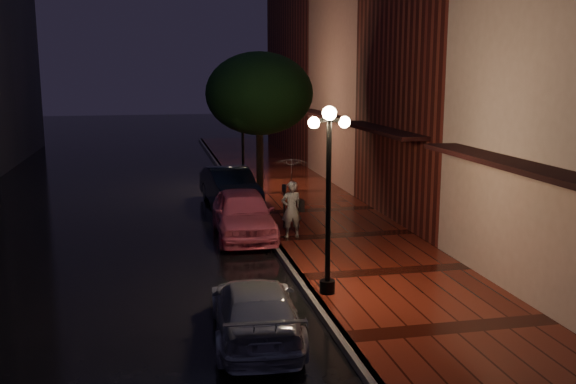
{
  "coord_description": "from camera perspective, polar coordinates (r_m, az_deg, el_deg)",
  "views": [
    {
      "loc": [
        -3.46,
        -18.69,
        5.23
      ],
      "look_at": [
        0.69,
        1.02,
        1.4
      ],
      "focal_mm": 40.0,
      "sensor_mm": 36.0,
      "label": 1
    }
  ],
  "objects": [
    {
      "name": "streetlamp_near",
      "position": [
        14.45,
        3.62,
        0.26
      ],
      "size": [
        0.96,
        0.36,
        4.31
      ],
      "color": "black",
      "rests_on": "sidewalk"
    },
    {
      "name": "ground",
      "position": [
        19.71,
        -1.34,
        -4.62
      ],
      "size": [
        120.0,
        120.0,
        0.0
      ],
      "primitive_type": "plane",
      "color": "black",
      "rests_on": "ground"
    },
    {
      "name": "parking_meter",
      "position": [
        20.81,
        -0.33,
        -0.86
      ],
      "size": [
        0.16,
        0.15,
        1.46
      ],
      "rotation": [
        0.0,
        0.0,
        -0.42
      ],
      "color": "black",
      "rests_on": "sidewalk"
    },
    {
      "name": "woman_with_umbrella",
      "position": [
        19.53,
        0.32,
        0.61
      ],
      "size": [
        1.03,
        1.05,
        2.48
      ],
      "rotation": [
        0.0,
        0.0,
        3.22
      ],
      "color": "silver",
      "rests_on": "sidewalk"
    },
    {
      "name": "street_tree",
      "position": [
        25.03,
        -2.55,
        8.5
      ],
      "size": [
        4.16,
        4.16,
        5.8
      ],
      "color": "black",
      "rests_on": "sidewalk"
    },
    {
      "name": "streetlamp_far",
      "position": [
        28.07,
        -4.05,
        5.37
      ],
      "size": [
        0.96,
        0.36,
        4.31
      ],
      "color": "black",
      "rests_on": "sidewalk"
    },
    {
      "name": "storefront_extra",
      "position": [
        40.08,
        3.3,
        10.43
      ],
      "size": [
        5.0,
        12.0,
        10.0
      ],
      "primitive_type": "cube",
      "color": "#511914",
      "rests_on": "ground"
    },
    {
      "name": "pink_car",
      "position": [
        20.37,
        -4.0,
        -1.91
      ],
      "size": [
        1.93,
        4.56,
        1.54
      ],
      "primitive_type": "imported",
      "rotation": [
        0.0,
        0.0,
        -0.03
      ],
      "color": "#E25D78",
      "rests_on": "ground"
    },
    {
      "name": "silver_car",
      "position": [
        12.82,
        -2.92,
        -10.45
      ],
      "size": [
        1.94,
        4.2,
        1.19
      ],
      "primitive_type": "imported",
      "rotation": [
        0.0,
        0.0,
        3.07
      ],
      "color": "#A0A0A8",
      "rests_on": "ground"
    },
    {
      "name": "navy_car",
      "position": [
        25.17,
        -5.17,
        0.46
      ],
      "size": [
        2.12,
        4.67,
        1.49
      ],
      "primitive_type": "imported",
      "rotation": [
        0.0,
        0.0,
        0.13
      ],
      "color": "black",
      "rests_on": "ground"
    },
    {
      "name": "curb",
      "position": [
        19.69,
        -1.35,
        -4.41
      ],
      "size": [
        0.25,
        60.0,
        0.15
      ],
      "primitive_type": "cube",
      "color": "#595451",
      "rests_on": "ground"
    },
    {
      "name": "sidewalk",
      "position": [
        20.21,
        4.95,
        -4.05
      ],
      "size": [
        4.5,
        60.0,
        0.15
      ],
      "primitive_type": "cube",
      "color": "#4A150D",
      "rests_on": "ground"
    },
    {
      "name": "storefront_far",
      "position": [
        30.55,
        8.26,
        9.29
      ],
      "size": [
        5.0,
        8.0,
        9.0
      ],
      "primitive_type": "cube",
      "color": "#8C5951",
      "rests_on": "ground"
    },
    {
      "name": "storefront_mid",
      "position": [
        23.18,
        15.23,
        11.07
      ],
      "size": [
        5.0,
        8.0,
        11.0
      ],
      "primitive_type": "cube",
      "color": "#511914",
      "rests_on": "ground"
    }
  ]
}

